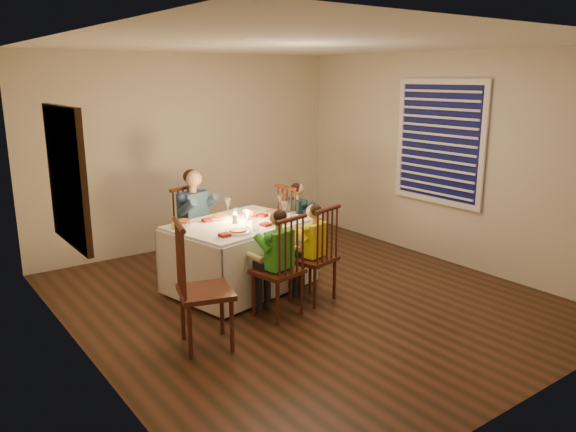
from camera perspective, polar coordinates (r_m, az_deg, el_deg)
ground at (r=6.05m, az=1.50°, el=-8.32°), size 5.00×5.00×0.00m
wall_left at (r=4.67m, az=-20.73°, el=0.78°), size 0.02×5.00×2.60m
wall_right at (r=7.27m, az=15.78°, el=5.61°), size 0.02×5.00×2.60m
wall_back at (r=7.78m, az=-9.88°, el=6.45°), size 4.50×0.02×2.60m
ceiling at (r=5.60m, az=1.68°, el=17.11°), size 5.00×5.00×0.00m
dining_table at (r=6.16m, az=-4.95°, el=-2.62°), size 1.64×1.33×0.73m
chair_adult at (r=6.90m, az=-9.19°, el=-5.63°), size 0.53×0.52×1.03m
chair_near_left at (r=5.64m, az=-1.05°, el=-10.00°), size 0.49×0.48×1.03m
chair_near_right at (r=6.00m, az=2.46°, el=-8.49°), size 0.51×0.49×1.03m
chair_end at (r=7.04m, az=1.01°, el=-5.02°), size 0.42×0.44×1.03m
chair_extra at (r=5.11m, az=-8.17°, el=-12.87°), size 0.56×0.58×1.14m
adult at (r=6.90m, az=-9.19°, el=-5.63°), size 0.57×0.54×1.25m
child_green at (r=5.64m, az=-1.05°, el=-10.00°), size 0.41×0.39×1.08m
child_yellow at (r=6.00m, az=2.46°, el=-8.49°), size 0.40×0.38×1.04m
child_teal at (r=7.04m, az=1.01°, el=-5.02°), size 0.33×0.36×1.05m
setting_adult at (r=6.29m, az=-6.95°, el=-0.16°), size 0.31×0.31×0.02m
setting_green at (r=5.70m, az=-5.11°, el=-1.61°), size 0.31×0.31×0.02m
setting_yellow at (r=6.07m, az=-1.12°, el=-0.58°), size 0.31×0.31×0.02m
setting_teal at (r=6.46m, az=-1.54°, el=0.31°), size 0.31×0.31×0.02m
candle_left at (r=6.05m, az=-5.40°, el=-0.30°), size 0.06×0.06×0.10m
candle_right at (r=6.16m, az=-4.25°, el=-0.01°), size 0.06×0.06×0.10m
squash at (r=5.93m, az=-11.35°, el=-0.86°), size 0.09×0.09×0.09m
orange_fruit at (r=6.29m, az=-3.64°, el=0.21°), size 0.08×0.08×0.08m
serving_bowl at (r=6.00m, az=-10.58°, el=-0.82°), size 0.22×0.22×0.05m
wall_mirror at (r=4.93m, az=-21.54°, el=3.73°), size 0.06×0.95×1.15m
window_blinds at (r=7.27m, az=15.05°, el=7.25°), size 0.07×1.34×1.54m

